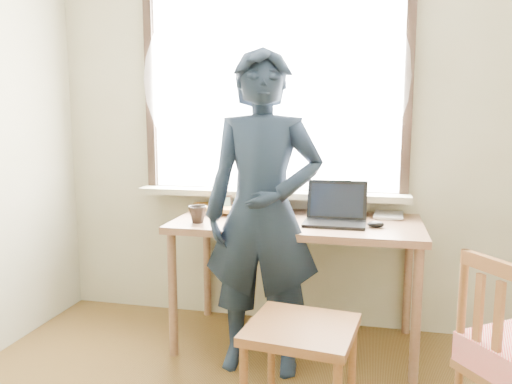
% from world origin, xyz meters
% --- Properties ---
extents(room_shell, '(3.52, 4.02, 2.61)m').
position_xyz_m(room_shell, '(-0.02, 0.20, 1.64)').
color(room_shell, '#B3AE90').
rests_on(room_shell, ground).
extents(desk, '(1.51, 0.76, 0.81)m').
position_xyz_m(desk, '(0.03, 1.63, 0.73)').
color(desk, brown).
rests_on(desk, ground).
extents(laptop, '(0.37, 0.30, 0.25)m').
position_xyz_m(laptop, '(0.27, 1.60, 0.87)').
color(laptop, black).
rests_on(laptop, desk).
extents(mug_white, '(0.16, 0.16, 0.09)m').
position_xyz_m(mug_white, '(-0.12, 1.85, 0.86)').
color(mug_white, white).
rests_on(mug_white, desk).
extents(mug_dark, '(0.16, 0.16, 0.10)m').
position_xyz_m(mug_dark, '(-0.55, 1.42, 0.86)').
color(mug_dark, black).
rests_on(mug_dark, desk).
extents(mouse, '(0.10, 0.07, 0.04)m').
position_xyz_m(mouse, '(0.50, 1.53, 0.83)').
color(mouse, black).
rests_on(mouse, desk).
extents(desk_clutter, '(0.87, 0.47, 0.04)m').
position_xyz_m(desk_clutter, '(-0.45, 1.81, 0.83)').
color(desk_clutter, white).
rests_on(desk_clutter, desk).
extents(book_a, '(0.28, 0.32, 0.03)m').
position_xyz_m(book_a, '(-0.34, 1.87, 0.82)').
color(book_a, white).
rests_on(book_a, desk).
extents(book_b, '(0.20, 0.26, 0.02)m').
position_xyz_m(book_b, '(0.50, 1.88, 0.82)').
color(book_b, white).
rests_on(book_b, desk).
extents(picture_frame, '(0.13, 0.09, 0.11)m').
position_xyz_m(picture_frame, '(-0.49, 1.73, 0.87)').
color(picture_frame, black).
rests_on(picture_frame, desk).
extents(work_chair, '(0.54, 0.52, 0.50)m').
position_xyz_m(work_chair, '(0.18, 0.79, 0.42)').
color(work_chair, brown).
rests_on(work_chair, ground).
extents(person, '(0.68, 0.46, 1.82)m').
position_xyz_m(person, '(-0.12, 1.29, 0.91)').
color(person, black).
rests_on(person, ground).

